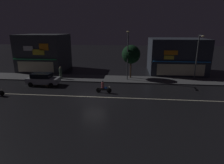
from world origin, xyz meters
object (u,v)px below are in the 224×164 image
Objects in this scene: pedestrian_on_sidewalk at (61,73)px; parked_car_near_kerb at (43,79)px; streetlamp_mid at (198,54)px; streetlamp_west at (128,51)px; traffic_cone at (47,81)px; motorcycle_following at (103,88)px.

pedestrian_on_sidewalk is 3.46m from parked_car_near_kerb.
streetlamp_west is at bearing -174.17° from streetlamp_mid.
pedestrian_on_sidewalk is (-10.12, -0.31, -3.35)m from streetlamp_west.
traffic_cone is (-0.10, 1.36, -0.59)m from parked_car_near_kerb.
parked_car_near_kerb is at bearing 170.05° from motorcycle_following.
streetlamp_mid is at bearing 32.73° from motorcycle_following.
traffic_cone is (-8.79, 3.63, -0.36)m from motorcycle_following.
streetlamp_west is 12.44m from parked_car_near_kerb.
streetlamp_west is 3.75× the size of motorcycle_following.
pedestrian_on_sidewalk is at bearing 52.82° from traffic_cone.
streetlamp_west is 10.66m from pedestrian_on_sidewalk.
traffic_cone is (-11.52, -2.16, -4.07)m from streetlamp_west.
motorcycle_following is at bearing -14.64° from parked_car_near_kerb.
streetlamp_west is 1.66× the size of parked_car_near_kerb.
motorcycle_following is 3.45× the size of traffic_cone.
motorcycle_following is (-12.78, -6.81, -3.41)m from streetlamp_mid.
streetlamp_mid reaches higher than motorcycle_following.
pedestrian_on_sidewalk is 0.98× the size of motorcycle_following.
parked_car_near_kerb is (-1.30, -3.20, -0.13)m from pedestrian_on_sidewalk.
motorcycle_following is at bearing -22.42° from traffic_cone.
streetlamp_west is at bearing 70.69° from pedestrian_on_sidewalk.
traffic_cone is at bearing 162.27° from motorcycle_following.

